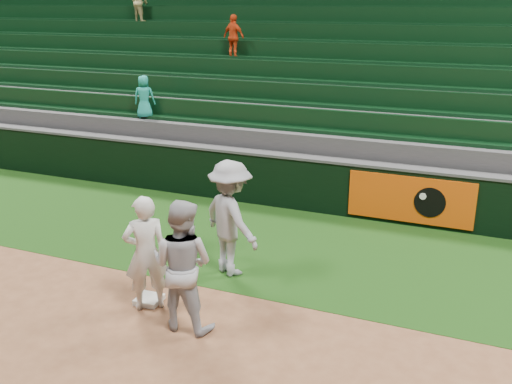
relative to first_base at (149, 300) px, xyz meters
The scene contains 8 objects.
ground 0.36m from the first_base, 20.66° to the right, with size 70.00×70.00×0.00m, color brown.
foul_grass 2.89m from the first_base, 83.29° to the left, with size 36.00×4.20×0.01m, color #12330C.
first_base is the anchor object (origin of this frame).
first_baseman 0.89m from the first_base, 57.13° to the right, with size 0.67×0.44×1.84m, color silver.
baserunner 1.34m from the first_base, 24.14° to the right, with size 0.95×0.74×1.96m, color #A5A7AF.
base_coach 1.92m from the first_base, 61.91° to the left, with size 1.31×0.76×2.04m, color #8F929B.
field_wall 5.12m from the first_base, 85.90° to the left, with size 36.00×0.45×1.25m.
stadium_seating 9.00m from the first_base, 87.82° to the left, with size 36.00×5.95×5.19m.
Camera 1 is at (4.31, -6.67, 4.54)m, focal length 40.00 mm.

